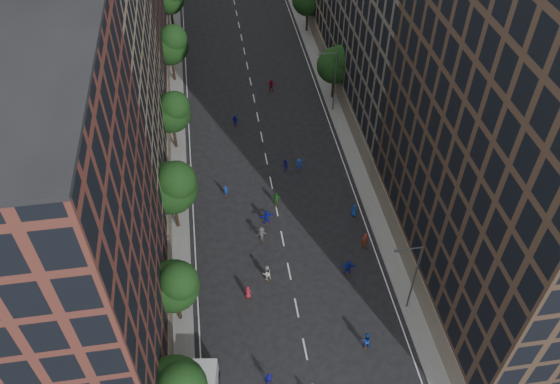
{
  "coord_description": "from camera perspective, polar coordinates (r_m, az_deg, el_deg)",
  "views": [
    {
      "loc": [
        -6.12,
        -16.11,
        45.09
      ],
      "look_at": [
        0.51,
        27.72,
        2.0
      ],
      "focal_mm": 35.0,
      "sensor_mm": 36.0,
      "label": 1
    }
  ],
  "objects": [
    {
      "name": "skater_10",
      "position": [
        62.56,
        -0.38,
        -0.75
      ],
      "size": [
        1.14,
        0.71,
        1.8
      ],
      "primitive_type": "imported",
      "rotation": [
        0.0,
        0.0,
        2.86
      ],
      "color": "#216F23",
      "rests_on": "ground"
    },
    {
      "name": "skater_5",
      "position": [
        56.41,
        7.11,
        -7.86
      ],
      "size": [
        1.73,
        0.71,
        1.82
      ],
      "primitive_type": "imported",
      "rotation": [
        0.0,
        0.0,
        3.04
      ],
      "color": "#1426A8",
      "rests_on": "ground"
    },
    {
      "name": "ground",
      "position": [
        72.24,
        -1.87,
        5.54
      ],
      "size": [
        240.0,
        240.0,
        0.0
      ],
      "primitive_type": "plane",
      "color": "black",
      "rests_on": "ground"
    },
    {
      "name": "skater_14",
      "position": [
        67.05,
        0.51,
        2.81
      ],
      "size": [
        0.92,
        0.84,
        1.54
      ],
      "primitive_type": "imported",
      "rotation": [
        0.0,
        0.0,
        3.57
      ],
      "color": "#1618BA",
      "rests_on": "ground"
    },
    {
      "name": "skater_7",
      "position": [
        59.03,
        8.82,
        -4.95
      ],
      "size": [
        0.79,
        0.64,
        1.85
      ],
      "primitive_type": "imported",
      "rotation": [
        0.0,
        0.0,
        3.48
      ],
      "color": "maroon",
      "rests_on": "ground"
    },
    {
      "name": "skater_13",
      "position": [
        64.05,
        -5.71,
        0.12
      ],
      "size": [
        0.64,
        0.52,
        1.53
      ],
      "primitive_type": "imported",
      "rotation": [
        0.0,
        0.0,
        2.84
      ],
      "color": "#143AA8",
      "rests_on": "ground"
    },
    {
      "name": "tree_left_3",
      "position": [
        68.55,
        -11.23,
        8.3
      ],
      "size": [
        5.0,
        5.0,
        8.58
      ],
      "color": "black",
      "rests_on": "ground"
    },
    {
      "name": "tree_left_1",
      "position": [
        49.85,
        -10.94,
        -9.47
      ],
      "size": [
        4.8,
        4.8,
        8.21
      ],
      "color": "black",
      "rests_on": "ground"
    },
    {
      "name": "skater_9",
      "position": [
        58.97,
        -1.94,
        -4.39
      ],
      "size": [
        1.21,
        0.78,
        1.78
      ],
      "primitive_type": "imported",
      "rotation": [
        0.0,
        0.0,
        3.25
      ],
      "color": "#434348",
      "rests_on": "ground"
    },
    {
      "name": "streetlamp_far",
      "position": [
        74.84,
        5.61,
        11.73
      ],
      "size": [
        2.64,
        0.22,
        9.06
      ],
      "color": "#595B60",
      "rests_on": "ground"
    },
    {
      "name": "skater_16",
      "position": [
        74.12,
        -4.71,
        7.39
      ],
      "size": [
        1.1,
        0.81,
        1.74
      ],
      "primitive_type": "imported",
      "rotation": [
        0.0,
        0.0,
        2.71
      ],
      "color": "#161EB5",
      "rests_on": "ground"
    },
    {
      "name": "bldg_right_a",
      "position": [
        48.3,
        24.82,
        5.51
      ],
      "size": [
        14.0,
        30.0,
        36.0
      ],
      "primitive_type": "cube",
      "color": "#412F23",
      "rests_on": "ground"
    },
    {
      "name": "skater_17",
      "position": [
        80.95,
        -0.92,
        11.1
      ],
      "size": [
        1.77,
        1.01,
        1.82
      ],
      "primitive_type": "imported",
      "rotation": [
        0.0,
        0.0,
        2.84
      ],
      "color": "maroon",
      "rests_on": "ground"
    },
    {
      "name": "skater_15",
      "position": [
        66.93,
        2.01,
        2.82
      ],
      "size": [
        1.31,
        1.04,
        1.77
      ],
      "primitive_type": "imported",
      "rotation": [
        0.0,
        0.0,
        2.75
      ],
      "color": "#133B9E",
      "rests_on": "ground"
    },
    {
      "name": "skater_4",
      "position": [
        49.66,
        -1.18,
        -18.92
      ],
      "size": [
        1.02,
        0.63,
        1.62
      ],
      "primitive_type": "imported",
      "rotation": [
        0.0,
        0.0,
        3.4
      ],
      "color": "#1615B2",
      "rests_on": "ground"
    },
    {
      "name": "tree_right_a",
      "position": [
        77.17,
        5.91,
        13.19
      ],
      "size": [
        5.0,
        5.0,
        8.39
      ],
      "color": "black",
      "rests_on": "ground"
    },
    {
      "name": "skater_6",
      "position": [
        54.45,
        -3.37,
        -10.42
      ],
      "size": [
        0.83,
        0.63,
        1.52
      ],
      "primitive_type": "imported",
      "rotation": [
        0.0,
        0.0,
        2.93
      ],
      "color": "#AA1C2F",
      "rests_on": "ground"
    },
    {
      "name": "sidewalk_left",
      "position": [
        78.15,
        -11.43,
        8.05
      ],
      "size": [
        4.0,
        105.0,
        0.15
      ],
      "primitive_type": "cube",
      "color": "slate",
      "rests_on": "ground"
    },
    {
      "name": "tree_left_2",
      "position": [
        57.3,
        -11.16,
        0.63
      ],
      "size": [
        5.6,
        5.6,
        9.45
      ],
      "color": "black",
      "rests_on": "ground"
    },
    {
      "name": "skater_12",
      "position": [
        61.96,
        7.75,
        -1.95
      ],
      "size": [
        0.89,
        0.69,
        1.61
      ],
      "primitive_type": "imported",
      "rotation": [
        0.0,
        0.0,
        2.89
      ],
      "color": "#123A99",
      "rests_on": "ground"
    },
    {
      "name": "skater_2",
      "position": [
        51.87,
        8.97,
        -15.06
      ],
      "size": [
        1.0,
        0.82,
        1.89
      ],
      "primitive_type": "imported",
      "rotation": [
        0.0,
        0.0,
        3.03
      ],
      "color": "#123298",
      "rests_on": "ground"
    },
    {
      "name": "skater_8",
      "position": [
        55.51,
        -1.39,
        -8.48
      ],
      "size": [
        1.07,
        0.91,
        1.92
      ],
      "primitive_type": "imported",
      "rotation": [
        0.0,
        0.0,
        3.35
      ],
      "color": "beige",
      "rests_on": "ground"
    },
    {
      "name": "streetlamp_near",
      "position": [
        51.54,
        13.73,
        -8.4
      ],
      "size": [
        2.64,
        0.22,
        9.06
      ],
      "color": "#595B60",
      "rests_on": "ground"
    },
    {
      "name": "sidewalk_right",
      "position": [
        80.01,
        6.11,
        9.68
      ],
      "size": [
        4.0,
        105.0,
        0.15
      ],
      "primitive_type": "cube",
      "color": "slate",
      "rests_on": "ground"
    },
    {
      "name": "tree_left_4",
      "position": [
        81.99,
        -11.35,
        14.93
      ],
      "size": [
        5.4,
        5.4,
        9.08
      ],
      "color": "black",
      "rests_on": "ground"
    },
    {
      "name": "skater_11",
      "position": [
        60.58,
        -1.41,
        -2.66
      ],
      "size": [
        1.74,
        0.78,
        1.82
      ],
      "primitive_type": "imported",
      "rotation": [
        0.0,
        0.0,
        3.29
      ],
      "color": "#151CB1",
      "rests_on": "ground"
    },
    {
      "name": "bldg_left_a",
      "position": [
        42.5,
        -23.39,
        -5.72
      ],
      "size": [
        14.0,
        22.0,
        30.0
      ],
      "primitive_type": "cube",
      "color": "#5A2A22",
      "rests_on": "ground"
    },
    {
      "name": "bldg_left_b",
      "position": [
        59.73,
        -20.53,
        13.3
      ],
      "size": [
        14.0,
        26.0,
        34.0
      ],
      "primitive_type": "cube",
      "color": "#877358",
      "rests_on": "ground"
    }
  ]
}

